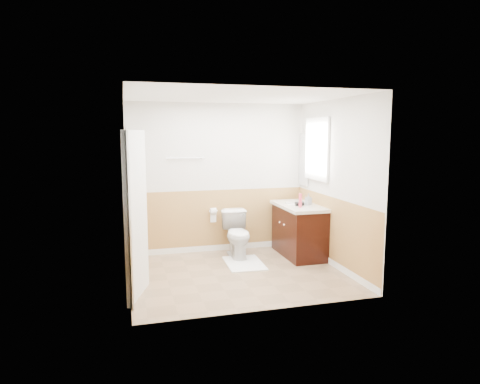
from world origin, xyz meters
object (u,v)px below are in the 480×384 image
object	(u,v)px
toilet	(237,234)
bath_mat	(244,263)
soap_dispenser	(308,199)
vanity_cabinet	(299,232)
lotion_bottle	(300,201)

from	to	relation	value
toilet	bath_mat	xyz separation A→B (m)	(0.00, -0.40, -0.36)
toilet	soap_dispenser	size ratio (longest dim) A/B	3.99
bath_mat	vanity_cabinet	distance (m)	1.09
toilet	soap_dispenser	distance (m)	1.28
toilet	bath_mat	world-z (taller)	toilet
toilet	soap_dispenser	world-z (taller)	soap_dispenser
lotion_bottle	soap_dispenser	world-z (taller)	lotion_bottle
bath_mat	lotion_bottle	xyz separation A→B (m)	(0.90, -0.04, 0.95)
lotion_bottle	soap_dispenser	bearing A→B (deg)	39.62
bath_mat	lotion_bottle	bearing A→B (deg)	-2.47
toilet	vanity_cabinet	size ratio (longest dim) A/B	0.68
bath_mat	soap_dispenser	distance (m)	1.46
bath_mat	vanity_cabinet	bearing A→B (deg)	12.49
toilet	lotion_bottle	size ratio (longest dim) A/B	3.39
toilet	vanity_cabinet	bearing A→B (deg)	-7.87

